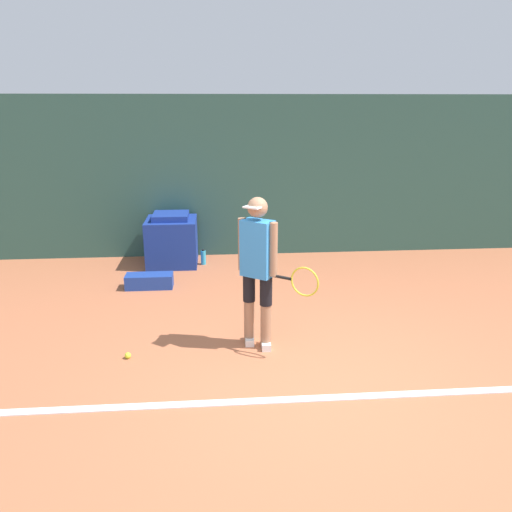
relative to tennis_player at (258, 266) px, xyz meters
The scene contains 8 objects.
ground_plane 1.42m from the tennis_player, 62.77° to the right, with size 24.00×24.00×0.00m, color #B76642.
back_wall 3.73m from the tennis_player, 82.53° to the left, with size 24.00×0.10×2.81m.
court_baseline 1.56m from the tennis_player, 66.96° to the right, with size 21.60×0.10×0.01m.
tennis_player is the anchor object (origin of this frame).
tennis_ball 1.73m from the tennis_player, behind, with size 0.07×0.07×0.07m.
covered_chair 3.43m from the tennis_player, 111.07° to the left, with size 0.84×0.83×0.89m.
equipment_bag 2.63m from the tennis_player, 126.47° to the left, with size 0.70×0.29×0.21m.
water_bottle 3.26m from the tennis_player, 102.63° to the left, with size 0.08×0.08×0.26m.
Camera 1 is at (-0.92, -4.22, 2.66)m, focal length 35.00 mm.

